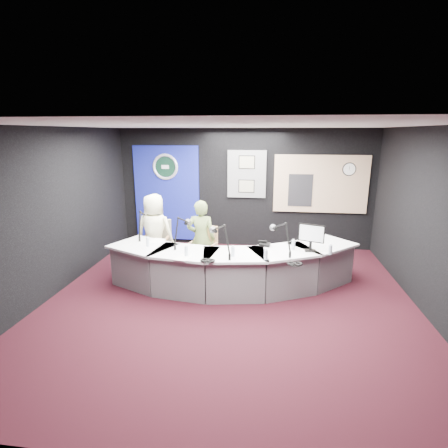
# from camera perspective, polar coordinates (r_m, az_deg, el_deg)

# --- Properties ---
(ground) EXTENTS (6.00, 6.00, 0.00)m
(ground) POSITION_cam_1_polar(r_m,az_deg,el_deg) (5.92, 0.93, -12.42)
(ground) COLOR black
(ground) RESTS_ON ground
(ceiling) EXTENTS (6.00, 6.00, 0.02)m
(ceiling) POSITION_cam_1_polar(r_m,az_deg,el_deg) (5.26, 1.06, 15.83)
(ceiling) COLOR silver
(ceiling) RESTS_ON ground
(wall_back) EXTENTS (6.00, 0.02, 2.80)m
(wall_back) POSITION_cam_1_polar(r_m,az_deg,el_deg) (8.35, 3.36, 5.76)
(wall_back) COLOR black
(wall_back) RESTS_ON ground
(wall_front) EXTENTS (6.00, 0.02, 2.80)m
(wall_front) POSITION_cam_1_polar(r_m,az_deg,el_deg) (2.65, -6.73, -14.77)
(wall_front) COLOR black
(wall_front) RESTS_ON ground
(wall_left) EXTENTS (0.02, 6.00, 2.80)m
(wall_left) POSITION_cam_1_polar(r_m,az_deg,el_deg) (6.48, -26.41, 1.61)
(wall_left) COLOR black
(wall_left) RESTS_ON ground
(wall_right) EXTENTS (0.02, 6.00, 2.80)m
(wall_right) POSITION_cam_1_polar(r_m,az_deg,el_deg) (5.90, 31.33, -0.18)
(wall_right) COLOR black
(wall_right) RESTS_ON ground
(broadcast_desk) EXTENTS (4.50, 1.90, 0.75)m
(broadcast_desk) POSITION_cam_1_polar(r_m,az_deg,el_deg) (6.26, 1.07, -7.06)
(broadcast_desk) COLOR silver
(broadcast_desk) RESTS_ON ground
(backdrop_panel) EXTENTS (1.60, 0.05, 2.30)m
(backdrop_panel) POSITION_cam_1_polar(r_m,az_deg,el_deg) (8.69, -9.31, 4.94)
(backdrop_panel) COLOR navy
(backdrop_panel) RESTS_ON wall_back
(agency_seal) EXTENTS (0.63, 0.07, 0.63)m
(agency_seal) POSITION_cam_1_polar(r_m,az_deg,el_deg) (8.57, -9.57, 9.18)
(agency_seal) COLOR silver
(agency_seal) RESTS_ON backdrop_panel
(seal_center) EXTENTS (0.48, 0.01, 0.48)m
(seal_center) POSITION_cam_1_polar(r_m,az_deg,el_deg) (8.57, -9.56, 9.19)
(seal_center) COLOR black
(seal_center) RESTS_ON backdrop_panel
(pinboard) EXTENTS (0.90, 0.04, 1.10)m
(pinboard) POSITION_cam_1_polar(r_m,az_deg,el_deg) (8.27, 3.73, 8.11)
(pinboard) COLOR slate
(pinboard) RESTS_ON wall_back
(framed_photo_upper) EXTENTS (0.34, 0.02, 0.27)m
(framed_photo_upper) POSITION_cam_1_polar(r_m,az_deg,el_deg) (8.21, 3.75, 10.03)
(framed_photo_upper) COLOR gray
(framed_photo_upper) RESTS_ON pinboard
(framed_photo_lower) EXTENTS (0.34, 0.02, 0.27)m
(framed_photo_lower) POSITION_cam_1_polar(r_m,az_deg,el_deg) (8.28, 3.68, 6.17)
(framed_photo_lower) COLOR gray
(framed_photo_lower) RESTS_ON pinboard
(booth_window_frame) EXTENTS (2.12, 0.06, 1.32)m
(booth_window_frame) POSITION_cam_1_polar(r_m,az_deg,el_deg) (8.36, 15.48, 6.30)
(booth_window_frame) COLOR tan
(booth_window_frame) RESTS_ON wall_back
(booth_glow) EXTENTS (2.00, 0.02, 1.20)m
(booth_glow) POSITION_cam_1_polar(r_m,az_deg,el_deg) (8.35, 15.49, 6.29)
(booth_glow) COLOR #FBD69E
(booth_glow) RESTS_ON booth_window_frame
(equipment_rack) EXTENTS (0.55, 0.02, 0.75)m
(equipment_rack) POSITION_cam_1_polar(r_m,az_deg,el_deg) (8.30, 12.35, 5.39)
(equipment_rack) COLOR black
(equipment_rack) RESTS_ON booth_window_frame
(wall_clock) EXTENTS (0.28, 0.01, 0.28)m
(wall_clock) POSITION_cam_1_polar(r_m,az_deg,el_deg) (8.39, 19.77, 8.42)
(wall_clock) COLOR white
(wall_clock) RESTS_ON booth_window_frame
(armchair_left) EXTENTS (0.53, 0.53, 0.85)m
(armchair_left) POSITION_cam_1_polar(r_m,az_deg,el_deg) (7.20, -11.11, -3.98)
(armchair_left) COLOR #AE7C4F
(armchair_left) RESTS_ON ground
(armchair_right) EXTENTS (0.69, 0.69, 0.99)m
(armchair_right) POSITION_cam_1_polar(r_m,az_deg,el_deg) (6.70, -3.72, -4.48)
(armchair_right) COLOR #AE7C4F
(armchair_right) RESTS_ON ground
(draped_jacket) EXTENTS (0.51, 0.15, 0.70)m
(draped_jacket) POSITION_cam_1_polar(r_m,az_deg,el_deg) (7.36, -10.53, -1.93)
(draped_jacket) COLOR #6D685C
(draped_jacket) RESTS_ON armchair_left
(person_man) EXTENTS (0.78, 0.54, 1.54)m
(person_man) POSITION_cam_1_polar(r_m,az_deg,el_deg) (7.10, -11.25, -1.31)
(person_man) COLOR beige
(person_man) RESTS_ON ground
(person_woman) EXTENTS (0.55, 0.37, 1.49)m
(person_woman) POSITION_cam_1_polar(r_m,az_deg,el_deg) (6.62, -3.76, -2.45)
(person_woman) COLOR olive
(person_woman) RESTS_ON ground
(computer_monitor) EXTENTS (0.38, 0.16, 0.27)m
(computer_monitor) POSITION_cam_1_polar(r_m,az_deg,el_deg) (6.02, 14.06, -1.43)
(computer_monitor) COLOR black
(computer_monitor) RESTS_ON broadcast_desk
(desk_phone) EXTENTS (0.20, 0.17, 0.05)m
(desk_phone) POSITION_cam_1_polar(r_m,az_deg,el_deg) (6.24, 6.67, -3.34)
(desk_phone) COLOR black
(desk_phone) RESTS_ON broadcast_desk
(headphones_near) EXTENTS (0.21, 0.21, 0.04)m
(headphones_near) POSITION_cam_1_polar(r_m,az_deg,el_deg) (5.44, 11.48, -6.37)
(headphones_near) COLOR black
(headphones_near) RESTS_ON broadcast_desk
(headphones_far) EXTENTS (0.20, 0.20, 0.03)m
(headphones_far) POSITION_cam_1_polar(r_m,az_deg,el_deg) (5.47, -2.69, -5.98)
(headphones_far) COLOR black
(headphones_far) RESTS_ON broadcast_desk
(paper_stack) EXTENTS (0.27, 0.34, 0.00)m
(paper_stack) POSITION_cam_1_polar(r_m,az_deg,el_deg) (6.59, -10.90, -2.72)
(paper_stack) COLOR white
(paper_stack) RESTS_ON broadcast_desk
(notepad) EXTENTS (0.26, 0.33, 0.00)m
(notepad) POSITION_cam_1_polar(r_m,az_deg,el_deg) (5.67, -6.67, -5.44)
(notepad) COLOR white
(notepad) RESTS_ON broadcast_desk
(boom_mic_a) EXTENTS (0.21, 0.73, 0.60)m
(boom_mic_a) POSITION_cam_1_polar(r_m,az_deg,el_deg) (6.85, -13.18, 0.41)
(boom_mic_a) COLOR black
(boom_mic_a) RESTS_ON broadcast_desk
(boom_mic_b) EXTENTS (0.21, 0.73, 0.60)m
(boom_mic_b) POSITION_cam_1_polar(r_m,az_deg,el_deg) (6.24, -6.95, -0.70)
(boom_mic_b) COLOR black
(boom_mic_b) RESTS_ON broadcast_desk
(boom_mic_c) EXTENTS (0.47, 0.63, 0.60)m
(boom_mic_c) POSITION_cam_1_polar(r_m,az_deg,el_deg) (5.70, -0.52, -2.09)
(boom_mic_c) COLOR black
(boom_mic_c) RESTS_ON broadcast_desk
(boom_mic_d) EXTENTS (0.40, 0.67, 0.60)m
(boom_mic_d) POSITION_cam_1_polar(r_m,az_deg,el_deg) (5.90, 9.34, -1.71)
(boom_mic_d) COLOR black
(boom_mic_d) RESTS_ON broadcast_desk
(water_bottles) EXTENTS (3.19, 0.64, 0.18)m
(water_bottles) POSITION_cam_1_polar(r_m,az_deg,el_deg) (5.85, 1.86, -3.81)
(water_bottles) COLOR silver
(water_bottles) RESTS_ON broadcast_desk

